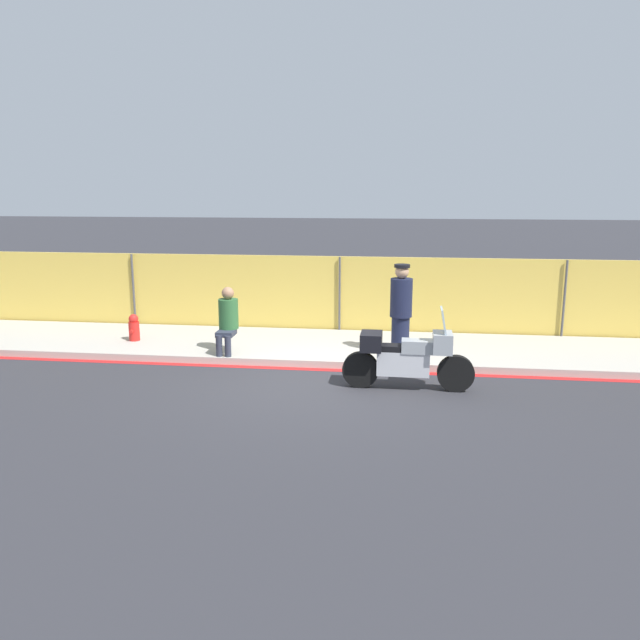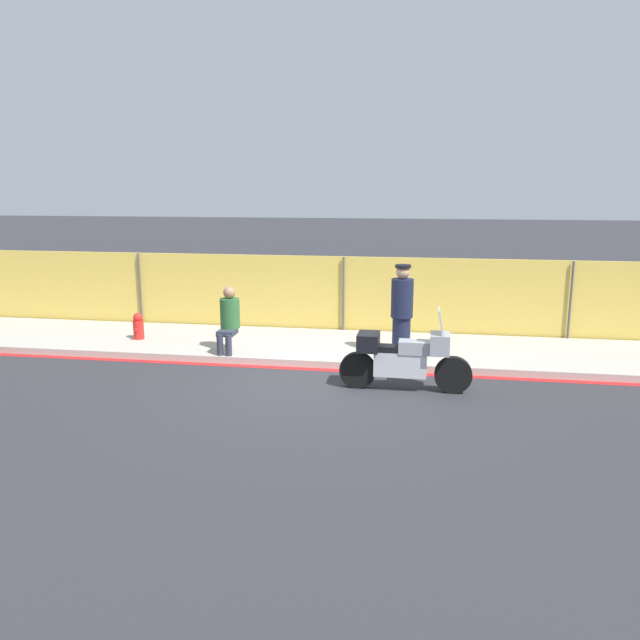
{
  "view_description": "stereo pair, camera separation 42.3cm",
  "coord_description": "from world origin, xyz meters",
  "px_view_note": "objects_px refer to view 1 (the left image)",
  "views": [
    {
      "loc": [
        1.37,
        -10.36,
        3.39
      ],
      "look_at": [
        -0.13,
        1.26,
        0.89
      ],
      "focal_mm": 35.0,
      "sensor_mm": 36.0,
      "label": 1
    },
    {
      "loc": [
        1.79,
        -10.29,
        3.39
      ],
      "look_at": [
        -0.13,
        1.26,
        0.89
      ],
      "focal_mm": 35.0,
      "sensor_mm": 36.0,
      "label": 2
    }
  ],
  "objects_px": {
    "officer_standing": "(401,309)",
    "person_seated_on_curb": "(228,317)",
    "motorcycle": "(407,357)",
    "fire_hydrant": "(134,328)"
  },
  "relations": [
    {
      "from": "officer_standing",
      "to": "fire_hydrant",
      "type": "relative_size",
      "value": 3.09
    },
    {
      "from": "motorcycle",
      "to": "person_seated_on_curb",
      "type": "bearing_deg",
      "value": 157.46
    },
    {
      "from": "motorcycle",
      "to": "fire_hydrant",
      "type": "distance_m",
      "value": 6.22
    },
    {
      "from": "officer_standing",
      "to": "fire_hydrant",
      "type": "bearing_deg",
      "value": 176.35
    },
    {
      "from": "motorcycle",
      "to": "fire_hydrant",
      "type": "height_order",
      "value": "motorcycle"
    },
    {
      "from": "motorcycle",
      "to": "officer_standing",
      "type": "relative_size",
      "value": 1.25
    },
    {
      "from": "officer_standing",
      "to": "fire_hydrant",
      "type": "xyz_separation_m",
      "value": [
        -5.71,
        0.36,
        -0.63
      ]
    },
    {
      "from": "motorcycle",
      "to": "fire_hydrant",
      "type": "bearing_deg",
      "value": 160.13
    },
    {
      "from": "fire_hydrant",
      "to": "motorcycle",
      "type": "bearing_deg",
      "value": -20.51
    },
    {
      "from": "officer_standing",
      "to": "person_seated_on_curb",
      "type": "relative_size",
      "value": 1.36
    }
  ]
}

